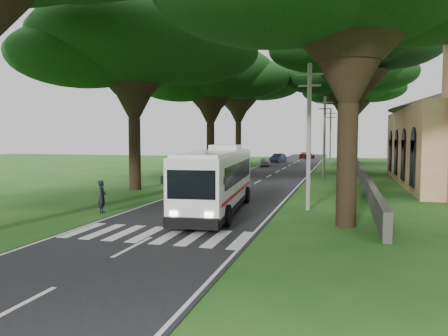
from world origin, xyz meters
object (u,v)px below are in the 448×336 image
at_px(pole_near, 309,134).
at_px(distant_car_b, 278,158).
at_px(distant_car_c, 307,155).
at_px(pole_mid, 324,135).
at_px(coach_bus, 217,179).
at_px(pole_far, 330,136).
at_px(pedestrian, 102,197).
at_px(distant_car_a, 265,162).

xyz_separation_m(pole_near, distant_car_b, (-8.23, 45.18, -3.47)).
bearing_deg(distant_car_c, pole_mid, 115.36).
relative_size(pole_near, distant_car_c, 1.87).
bearing_deg(coach_bus, distant_car_b, 88.95).
bearing_deg(pole_near, pole_mid, 90.00).
bearing_deg(pole_far, distant_car_b, 147.84).
distance_m(pole_mid, distant_car_b, 26.71).
relative_size(pole_near, pole_mid, 1.00).
bearing_deg(pole_mid, coach_bus, -101.91).
xyz_separation_m(distant_car_b, pedestrian, (-2.24, -48.98, 0.16)).
bearing_deg(pedestrian, distant_car_a, -19.49).
bearing_deg(distant_car_b, pedestrian, -80.48).
distance_m(distant_car_b, pedestrian, 49.03).
height_order(coach_bus, distant_car_a, coach_bus).
relative_size(pole_mid, distant_car_c, 1.87).
xyz_separation_m(pole_far, distant_car_a, (-8.50, -5.17, -3.54)).
height_order(pole_near, coach_bus, pole_near).
xyz_separation_m(pole_far, distant_car_b, (-8.23, 5.18, -3.47)).
distance_m(pole_mid, coach_bus, 22.61).
xyz_separation_m(distant_car_a, distant_car_b, (0.27, 10.34, 0.08)).
distance_m(coach_bus, distant_car_b, 47.32).
height_order(pole_near, distant_car_c, pole_near).
bearing_deg(pole_far, pole_near, -90.00).
bearing_deg(distant_car_b, pole_far, -20.03).
distance_m(distant_car_a, distant_car_c, 23.50).
bearing_deg(pole_mid, pole_near, -90.00).
height_order(distant_car_a, distant_car_b, distant_car_b).
relative_size(pole_mid, pole_far, 1.00).
height_order(distant_car_a, distant_car_c, distant_car_c).
distance_m(coach_bus, pedestrian, 6.16).
height_order(coach_bus, pedestrian, coach_bus).
distance_m(pole_near, distant_car_b, 46.05).
bearing_deg(pole_far, pedestrian, -103.44).
relative_size(distant_car_b, distant_car_c, 0.97).
relative_size(pole_far, coach_bus, 0.71).
relative_size(coach_bus, distant_car_c, 2.65).
xyz_separation_m(pole_near, distant_car_c, (-4.70, 58.02, -3.53)).
xyz_separation_m(distant_car_a, distant_car_c, (3.80, 23.19, 0.01)).
height_order(pole_near, distant_car_b, pole_near).
bearing_deg(pole_near, pole_far, 90.00).
relative_size(coach_bus, distant_car_b, 2.73).
bearing_deg(pole_near, distant_car_b, 100.32).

